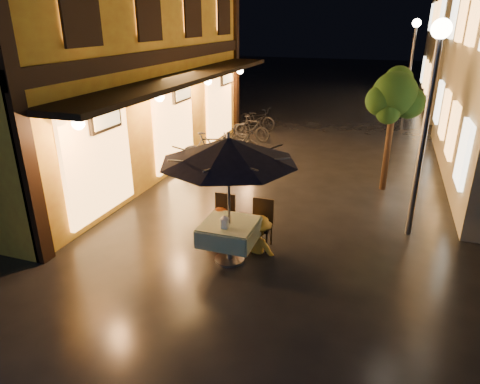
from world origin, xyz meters
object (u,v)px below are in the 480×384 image
at_px(table_lantern, 225,221).
at_px(person_orange, 219,209).
at_px(person_yellow, 259,217).
at_px(streetlamp_near, 431,94).
at_px(patio_umbrella, 228,150).
at_px(cafe_table, 229,232).
at_px(bicycle_0, 197,159).

distance_m(table_lantern, person_orange, 0.85).
relative_size(table_lantern, person_yellow, 0.18).
distance_m(streetlamp_near, person_orange, 4.52).
relative_size(streetlamp_near, patio_umbrella, 1.72).
xyz_separation_m(cafe_table, person_yellow, (0.40, 0.54, 0.12)).
bearing_deg(patio_umbrella, bicycle_0, 121.28).
relative_size(person_yellow, bicycle_0, 0.92).
height_order(person_orange, bicycle_0, person_orange).
bearing_deg(patio_umbrella, table_lantern, -90.00).
distance_m(patio_umbrella, table_lantern, 1.25).
height_order(cafe_table, person_yellow, person_yellow).
height_order(cafe_table, table_lantern, table_lantern).
relative_size(patio_umbrella, bicycle_0, 1.59).
relative_size(table_lantern, person_orange, 0.16).
bearing_deg(cafe_table, streetlamp_near, 35.02).
relative_size(patio_umbrella, person_yellow, 1.74).
distance_m(cafe_table, person_orange, 0.68).
xyz_separation_m(cafe_table, patio_umbrella, (0.00, 0.00, 1.56)).
xyz_separation_m(streetlamp_near, bicycle_0, (-5.83, 2.11, -2.51)).
bearing_deg(cafe_table, person_orange, 127.89).
bearing_deg(person_orange, patio_umbrella, 143.39).
bearing_deg(cafe_table, table_lantern, -90.00).
height_order(streetlamp_near, table_lantern, streetlamp_near).
height_order(streetlamp_near, patio_umbrella, streetlamp_near).
bearing_deg(streetlamp_near, table_lantern, -142.34).
relative_size(cafe_table, table_lantern, 3.96).
distance_m(patio_umbrella, bicycle_0, 5.37).
bearing_deg(person_yellow, person_orange, 15.34).
distance_m(streetlamp_near, person_yellow, 3.94).
relative_size(person_orange, bicycle_0, 1.01).
xyz_separation_m(person_orange, person_yellow, (0.81, 0.02, -0.07)).
bearing_deg(person_orange, cafe_table, 143.39).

